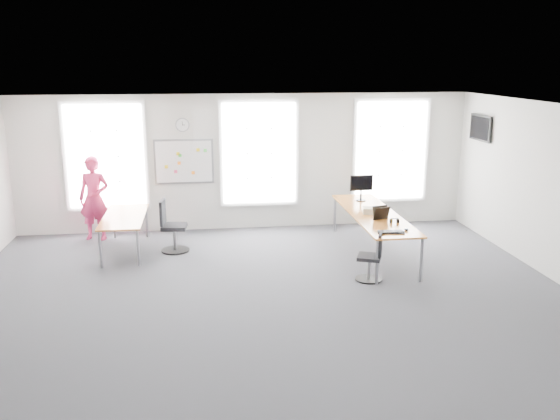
{
  "coord_description": "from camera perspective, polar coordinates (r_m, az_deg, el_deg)",
  "views": [
    {
      "loc": [
        -0.95,
        -8.96,
        3.7
      ],
      "look_at": [
        0.4,
        1.2,
        1.1
      ],
      "focal_mm": 38.0,
      "sensor_mm": 36.0,
      "label": 1
    }
  ],
  "objects": [
    {
      "name": "mouse",
      "position": [
        10.53,
        12.06,
        -1.85
      ],
      "size": [
        0.08,
        0.12,
        0.04
      ],
      "primitive_type": "ellipsoid",
      "rotation": [
        0.0,
        0.0,
        0.08
      ],
      "color": "black",
      "rests_on": "desk_right"
    },
    {
      "name": "floor",
      "position": [
        9.74,
        -1.4,
        -8.1
      ],
      "size": [
        10.0,
        10.0,
        0.0
      ],
      "primitive_type": "plane",
      "color": "#28282D",
      "rests_on": "ground"
    },
    {
      "name": "window_left",
      "position": [
        13.24,
        -16.44,
        4.97
      ],
      "size": [
        1.6,
        0.06,
        2.2
      ],
      "primitive_type": "cube",
      "color": "silver",
      "rests_on": "wall_back"
    },
    {
      "name": "desk_left",
      "position": [
        12.05,
        -14.75,
        -0.83
      ],
      "size": [
        0.8,
        1.99,
        0.73
      ],
      "color": "#A95921",
      "rests_on": "ground"
    },
    {
      "name": "desk_right",
      "position": [
        11.64,
        8.96,
        -0.55
      ],
      "size": [
        0.9,
        3.36,
        0.82
      ],
      "color": "#A95921",
      "rests_on": "ground"
    },
    {
      "name": "wall_front",
      "position": [
        5.5,
        3.08,
        -9.33
      ],
      "size": [
        10.0,
        0.0,
        10.0
      ],
      "primitive_type": "plane",
      "rotation": [
        -1.57,
        0.0,
        0.0
      ],
      "color": "silver",
      "rests_on": "ground"
    },
    {
      "name": "headphones",
      "position": [
        10.97,
        10.93,
        -1.03
      ],
      "size": [
        0.16,
        0.09,
        0.1
      ],
      "rotation": [
        0.0,
        0.0,
        -0.13
      ],
      "color": "black",
      "rests_on": "desk_right"
    },
    {
      "name": "lens_cap",
      "position": [
        10.82,
        11.11,
        -1.47
      ],
      "size": [
        0.07,
        0.07,
        0.01
      ],
      "primitive_type": "cylinder",
      "rotation": [
        0.0,
        0.0,
        -0.22
      ],
      "color": "black",
      "rests_on": "desk_right"
    },
    {
      "name": "keyboard",
      "position": [
        10.35,
        10.64,
        -2.12
      ],
      "size": [
        0.48,
        0.26,
        0.02
      ],
      "primitive_type": "cube",
      "rotation": [
        0.0,
        0.0,
        -0.24
      ],
      "color": "black",
      "rests_on": "desk_right"
    },
    {
      "name": "chair_right",
      "position": [
        10.31,
        8.87,
        -4.73
      ],
      "size": [
        0.51,
        0.51,
        0.86
      ],
      "rotation": [
        0.0,
        0.0,
        -1.96
      ],
      "color": "black",
      "rests_on": "ground"
    },
    {
      "name": "whiteboard",
      "position": [
        13.11,
        -9.23,
        4.61
      ],
      "size": [
        1.2,
        0.03,
        0.9
      ],
      "primitive_type": "cube",
      "color": "white",
      "rests_on": "wall_back"
    },
    {
      "name": "wall_back",
      "position": [
        13.18,
        -3.33,
        4.6
      ],
      "size": [
        10.0,
        0.0,
        10.0
      ],
      "primitive_type": "plane",
      "rotation": [
        1.57,
        0.0,
        0.0
      ],
      "color": "silver",
      "rests_on": "ground"
    },
    {
      "name": "monitor",
      "position": [
        12.54,
        7.84,
        2.36
      ],
      "size": [
        0.5,
        0.2,
        0.55
      ],
      "rotation": [
        0.0,
        0.0,
        0.06
      ],
      "color": "black",
      "rests_on": "desk_right"
    },
    {
      "name": "wall_clock",
      "position": [
        13.0,
        -9.37,
        8.09
      ],
      "size": [
        0.3,
        0.04,
        0.3
      ],
      "primitive_type": "cylinder",
      "rotation": [
        1.57,
        0.0,
        0.0
      ],
      "color": "gray",
      "rests_on": "wall_back"
    },
    {
      "name": "ceiling",
      "position": [
        9.03,
        -1.51,
        9.79
      ],
      "size": [
        10.0,
        10.0,
        0.0
      ],
      "primitive_type": "plane",
      "rotation": [
        3.14,
        0.0,
        0.0
      ],
      "color": "white",
      "rests_on": "ground"
    },
    {
      "name": "window_right",
      "position": [
        13.75,
        10.58,
        5.64
      ],
      "size": [
        1.6,
        0.06,
        2.2
      ],
      "primitive_type": "cube",
      "color": "silver",
      "rests_on": "wall_back"
    },
    {
      "name": "paper_stack",
      "position": [
        11.59,
        8.79,
        -0.05
      ],
      "size": [
        0.36,
        0.3,
        0.11
      ],
      "primitive_type": "cube",
      "rotation": [
        0.0,
        0.0,
        -0.21
      ],
      "color": "beige",
      "rests_on": "desk_right"
    },
    {
      "name": "tv",
      "position": [
        13.41,
        18.77,
        7.5
      ],
      "size": [
        0.06,
        0.9,
        0.55
      ],
      "primitive_type": "cube",
      "color": "black",
      "rests_on": "wall_right"
    },
    {
      "name": "person",
      "position": [
        13.0,
        -17.45,
        1.07
      ],
      "size": [
        0.72,
        0.55,
        1.77
      ],
      "primitive_type": "imported",
      "rotation": [
        0.0,
        0.0,
        -0.21
      ],
      "color": "#C22857",
      "rests_on": "ground"
    },
    {
      "name": "window_mid",
      "position": [
        13.14,
        -2.02,
        5.47
      ],
      "size": [
        1.6,
        0.06,
        2.2
      ],
      "primitive_type": "cube",
      "color": "silver",
      "rests_on": "wall_back"
    },
    {
      "name": "laptop_sleeve",
      "position": [
        11.15,
        9.7,
        -0.28
      ],
      "size": [
        0.32,
        0.24,
        0.26
      ],
      "rotation": [
        0.0,
        0.0,
        0.25
      ],
      "color": "black",
      "rests_on": "desk_right"
    },
    {
      "name": "chair_left",
      "position": [
        11.9,
        -10.41,
        -1.8
      ],
      "size": [
        0.56,
        0.56,
        1.05
      ],
      "rotation": [
        0.0,
        0.0,
        1.46
      ],
      "color": "black",
      "rests_on": "ground"
    }
  ]
}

